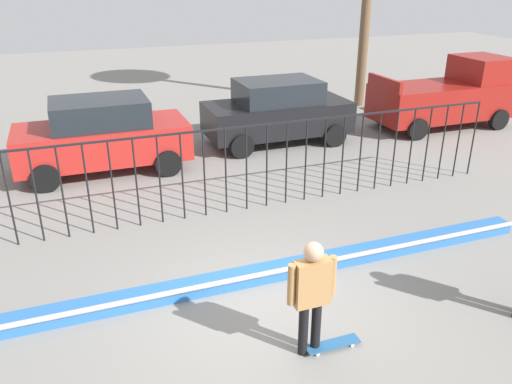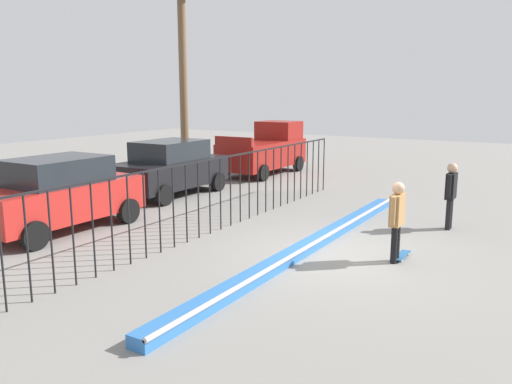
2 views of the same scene
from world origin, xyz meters
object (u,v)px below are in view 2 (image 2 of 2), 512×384
(skateboarder, at_px, (397,215))
(camera_operator, at_px, (451,190))
(parked_car_black, at_px, (171,167))
(skateboard, at_px, (402,255))
(parked_car_red, at_px, (59,193))
(pickup_truck, at_px, (265,150))

(skateboarder, height_order, camera_operator, camera_operator)
(skateboarder, distance_m, parked_car_black, 9.38)
(skateboard, distance_m, parked_car_red, 8.59)
(skateboarder, bearing_deg, camera_operator, -21.94)
(camera_operator, distance_m, pickup_truck, 10.63)
(skateboarder, xyz_separation_m, pickup_truck, (9.18, 8.51, 0.01))
(parked_car_red, distance_m, pickup_truck, 11.12)
(parked_car_red, bearing_deg, parked_car_black, 5.99)
(skateboarder, bearing_deg, parked_car_black, 55.15)
(skateboard, distance_m, parked_car_black, 9.37)
(skateboarder, distance_m, skateboard, 1.03)
(parked_car_red, bearing_deg, skateboarder, -77.85)
(parked_car_black, relative_size, pickup_truck, 0.91)
(skateboard, relative_size, camera_operator, 0.46)
(parked_car_red, bearing_deg, pickup_truck, 0.52)
(camera_operator, bearing_deg, skateboard, -5.68)
(skateboarder, xyz_separation_m, skateboard, (0.35, -0.05, -0.97))
(camera_operator, height_order, pickup_truck, pickup_truck)
(skateboard, relative_size, pickup_truck, 0.17)
(skateboard, distance_m, pickup_truck, 12.34)
(skateboarder, height_order, parked_car_red, parked_car_red)
(skateboard, xyz_separation_m, parked_car_black, (2.84, 8.88, 0.91))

